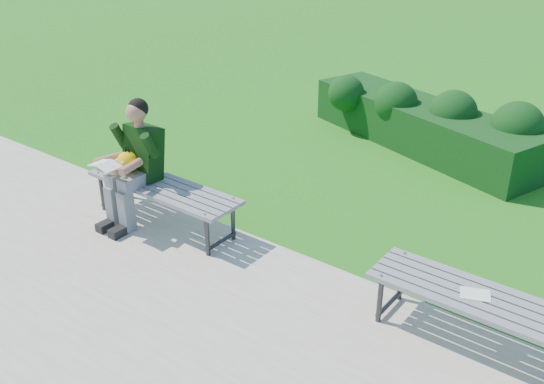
% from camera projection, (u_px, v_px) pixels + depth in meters
% --- Properties ---
extents(ground, '(80.00, 80.00, 0.00)m').
position_uv_depth(ground, '(300.00, 255.00, 5.91)').
color(ground, '#327322').
rests_on(ground, ground).
extents(walkway, '(30.00, 3.50, 0.02)m').
position_uv_depth(walkway, '(170.00, 351.00, 4.66)').
color(walkway, '#BBB39F').
rests_on(walkway, ground).
extents(hedge, '(3.62, 1.98, 0.90)m').
position_uv_depth(hedge, '(428.00, 121.00, 8.22)').
color(hedge, '#0E3C13').
rests_on(hedge, ground).
extents(bench_left, '(1.80, 0.50, 0.46)m').
position_uv_depth(bench_left, '(163.00, 190.00, 6.26)').
color(bench_left, gray).
rests_on(bench_left, walkway).
extents(bench_right, '(1.80, 0.50, 0.46)m').
position_uv_depth(bench_right, '(487.00, 305.00, 4.51)').
color(bench_right, gray).
rests_on(bench_right, walkway).
extents(seated_boy, '(0.56, 0.76, 1.31)m').
position_uv_depth(seated_boy, '(134.00, 159.00, 6.23)').
color(seated_boy, slate).
rests_on(seated_boy, walkway).
extents(paper_sheet, '(0.26, 0.23, 0.01)m').
position_uv_depth(paper_sheet, '(475.00, 294.00, 4.54)').
color(paper_sheet, white).
rests_on(paper_sheet, bench_right).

